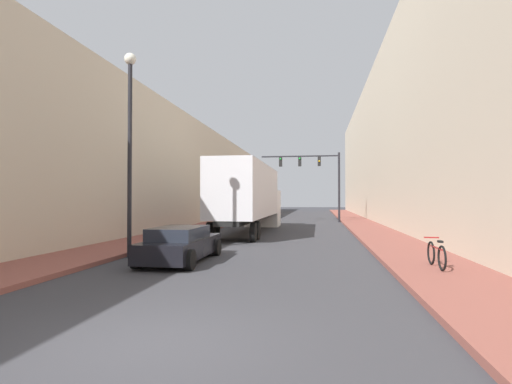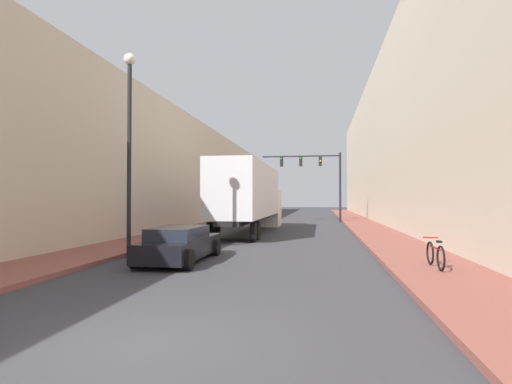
{
  "view_description": "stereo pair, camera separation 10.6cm",
  "coord_description": "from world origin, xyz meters",
  "px_view_note": "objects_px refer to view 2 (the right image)",
  "views": [
    {
      "loc": [
        2.51,
        -5.63,
        2.18
      ],
      "look_at": [
        -0.55,
        13.96,
        2.52
      ],
      "focal_mm": 28.0,
      "sensor_mm": 36.0,
      "label": 1
    },
    {
      "loc": [
        2.62,
        -5.61,
        2.18
      ],
      "look_at": [
        -0.55,
        13.96,
        2.52
      ],
      "focal_mm": 28.0,
      "sensor_mm": 36.0,
      "label": 2
    }
  ],
  "objects_px": {
    "traffic_signal_gantry": "(318,172)",
    "parked_bicycle": "(435,255)",
    "semi_truck": "(251,196)",
    "sedan_car": "(180,244)",
    "street_lamp": "(129,128)"
  },
  "relations": [
    {
      "from": "traffic_signal_gantry",
      "to": "parked_bicycle",
      "type": "height_order",
      "value": "traffic_signal_gantry"
    },
    {
      "from": "street_lamp",
      "to": "traffic_signal_gantry",
      "type": "bearing_deg",
      "value": 74.18
    },
    {
      "from": "traffic_signal_gantry",
      "to": "street_lamp",
      "type": "bearing_deg",
      "value": -105.82
    },
    {
      "from": "semi_truck",
      "to": "sedan_car",
      "type": "xyz_separation_m",
      "value": [
        -0.37,
        -12.23,
        -1.79
      ]
    },
    {
      "from": "sedan_car",
      "to": "street_lamp",
      "type": "xyz_separation_m",
      "value": [
        -2.23,
        0.63,
        4.23
      ]
    },
    {
      "from": "sedan_car",
      "to": "semi_truck",
      "type": "bearing_deg",
      "value": 88.25
    },
    {
      "from": "sedan_car",
      "to": "traffic_signal_gantry",
      "type": "xyz_separation_m",
      "value": [
        4.65,
        24.9,
        4.13
      ]
    },
    {
      "from": "semi_truck",
      "to": "street_lamp",
      "type": "height_order",
      "value": "street_lamp"
    },
    {
      "from": "sedan_car",
      "to": "street_lamp",
      "type": "relative_size",
      "value": 0.59
    },
    {
      "from": "semi_truck",
      "to": "sedan_car",
      "type": "relative_size",
      "value": 3.14
    },
    {
      "from": "street_lamp",
      "to": "sedan_car",
      "type": "bearing_deg",
      "value": -15.7
    },
    {
      "from": "traffic_signal_gantry",
      "to": "sedan_car",
      "type": "bearing_deg",
      "value": -100.58
    },
    {
      "from": "traffic_signal_gantry",
      "to": "street_lamp",
      "type": "distance_m",
      "value": 25.23
    },
    {
      "from": "street_lamp",
      "to": "parked_bicycle",
      "type": "bearing_deg",
      "value": -8.18
    },
    {
      "from": "semi_truck",
      "to": "parked_bicycle",
      "type": "relative_size",
      "value": 7.81
    }
  ]
}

